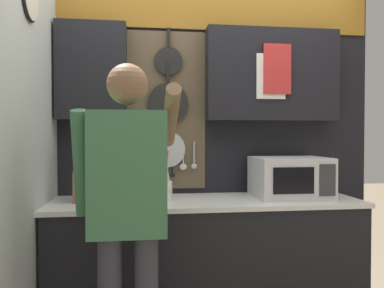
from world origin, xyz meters
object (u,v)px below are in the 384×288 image
at_px(microwave, 290,177).
at_px(utensil_crock, 163,188).
at_px(person, 128,199).
at_px(knife_block, 82,186).

distance_m(microwave, utensil_crock, 0.89).
height_order(microwave, person, person).
bearing_deg(microwave, utensil_crock, 179.96).
distance_m(knife_block, person, 0.69).
bearing_deg(microwave, knife_block, 179.98).
bearing_deg(person, utensil_crock, 71.18).
relative_size(microwave, utensil_crock, 1.48).
distance_m(microwave, person, 1.26).
height_order(knife_block, person, person).
bearing_deg(microwave, person, -150.71).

